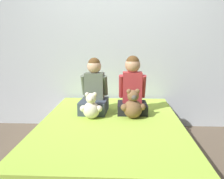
{
  "coord_description": "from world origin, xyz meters",
  "views": [
    {
      "loc": [
        0.12,
        -2.3,
        1.24
      ],
      "look_at": [
        0.0,
        0.28,
        0.71
      ],
      "focal_mm": 38.0,
      "sensor_mm": 36.0,
      "label": 1
    }
  ],
  "objects": [
    {
      "name": "child_on_left",
      "position": [
        -0.21,
        0.36,
        0.67
      ],
      "size": [
        0.32,
        0.39,
        0.63
      ],
      "rotation": [
        0.0,
        0.0,
        -0.07
      ],
      "color": "#384251",
      "rests_on": "bed"
    },
    {
      "name": "teddy_bear_held_by_left_child",
      "position": [
        -0.21,
        0.1,
        0.55
      ],
      "size": [
        0.24,
        0.18,
        0.28
      ],
      "rotation": [
        0.0,
        0.0,
        0.05
      ],
      "color": "silver",
      "rests_on": "bed"
    },
    {
      "name": "child_on_right",
      "position": [
        0.23,
        0.36,
        0.7
      ],
      "size": [
        0.34,
        0.31,
        0.65
      ],
      "rotation": [
        0.0,
        0.0,
        0.01
      ],
      "color": "black",
      "rests_on": "bed"
    },
    {
      "name": "ground_plane",
      "position": [
        0.0,
        0.0,
        0.0
      ],
      "size": [
        14.0,
        14.0,
        0.0
      ],
      "primitive_type": "plane",
      "color": "brown"
    },
    {
      "name": "wall_behind_bed",
      "position": [
        0.0,
        1.1,
        1.25
      ],
      "size": [
        8.0,
        0.06,
        2.5
      ],
      "color": "silver",
      "rests_on": "ground_plane"
    },
    {
      "name": "teddy_bear_held_by_right_child",
      "position": [
        0.23,
        0.13,
        0.56
      ],
      "size": [
        0.26,
        0.2,
        0.32
      ],
      "rotation": [
        0.0,
        0.0,
        0.16
      ],
      "color": "brown",
      "rests_on": "bed"
    },
    {
      "name": "bed",
      "position": [
        0.0,
        0.0,
        0.21
      ],
      "size": [
        1.45,
        2.04,
        0.43
      ],
      "color": "#997F60",
      "rests_on": "ground_plane"
    }
  ]
}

